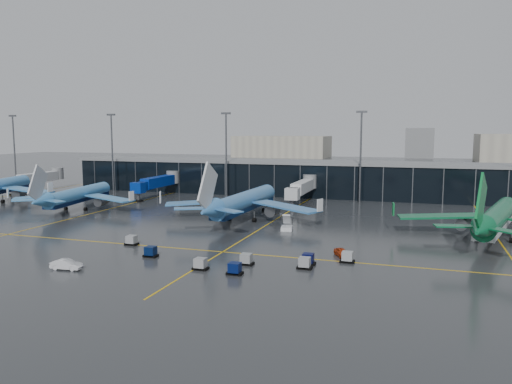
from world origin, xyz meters
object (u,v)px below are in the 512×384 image
(service_van_red, at_px, (341,252))
(airliner_klm_near, at_px, (245,190))
(airliner_arkefly, at_px, (78,186))
(mobile_airstair, at_px, (287,226))
(airliner_aer_lingus, at_px, (498,204))
(service_van_white, at_px, (67,264))
(baggage_carts, at_px, (238,258))

(service_van_red, bearing_deg, airliner_klm_near, 105.96)
(airliner_arkefly, bearing_deg, mobile_airstair, -18.81)
(airliner_klm_near, bearing_deg, airliner_aer_lingus, -3.83)
(mobile_airstair, distance_m, service_van_white, 44.39)
(airliner_arkefly, distance_m, service_van_red, 76.39)
(mobile_airstair, relative_size, service_van_red, 0.90)
(airliner_klm_near, bearing_deg, airliner_arkefly, -179.81)
(airliner_arkefly, bearing_deg, service_van_white, -63.47)
(airliner_arkefly, xyz_separation_m, airliner_aer_lingus, (96.52, -5.25, 0.53))
(service_van_red, bearing_deg, airliner_aer_lingus, 12.84)
(service_van_white, bearing_deg, baggage_carts, -69.35)
(airliner_aer_lingus, bearing_deg, service_van_white, -131.04)
(airliner_klm_near, relative_size, airliner_aer_lingus, 1.04)
(airliner_aer_lingus, distance_m, mobile_airstair, 39.74)
(airliner_arkefly, relative_size, airliner_klm_near, 0.89)
(airliner_arkefly, bearing_deg, baggage_carts, -41.92)
(airliner_klm_near, distance_m, service_van_white, 48.36)
(service_van_white, bearing_deg, airliner_aer_lingus, -62.03)
(airliner_arkefly, bearing_deg, service_van_red, -30.38)
(service_van_red, bearing_deg, airliner_arkefly, 130.79)
(airliner_arkefly, xyz_separation_m, service_van_white, (34.37, -47.49, -5.21))
(airliner_aer_lingus, bearing_deg, airliner_arkefly, -168.35)
(airliner_aer_lingus, distance_m, service_van_red, 34.15)
(airliner_klm_near, xyz_separation_m, airliner_aer_lingus, (51.16, -4.47, -0.24))
(mobile_airstair, bearing_deg, service_van_red, -62.83)
(airliner_klm_near, bearing_deg, mobile_airstair, -34.86)
(mobile_airstair, bearing_deg, airliner_arkefly, 160.09)
(airliner_aer_lingus, bearing_deg, baggage_carts, -127.42)
(airliner_klm_near, relative_size, baggage_carts, 1.10)
(baggage_carts, distance_m, mobile_airstair, 26.64)
(baggage_carts, distance_m, service_van_white, 25.01)
(mobile_airstair, bearing_deg, baggage_carts, -102.09)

